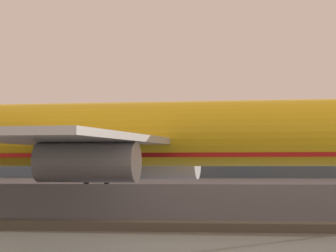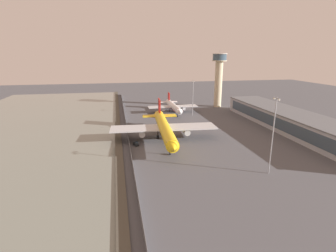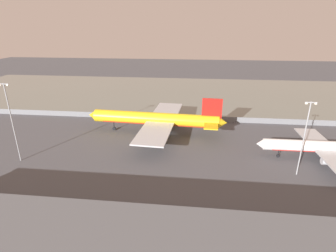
{
  "view_description": "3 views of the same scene",
  "coord_description": "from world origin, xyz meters",
  "px_view_note": "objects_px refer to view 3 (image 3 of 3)",
  "views": [
    {
      "loc": [
        22.46,
        -75.94,
        3.53
      ],
      "look_at": [
        8.63,
        2.72,
        6.99
      ],
      "focal_mm": 105.0,
      "sensor_mm": 36.0,
      "label": 1
    },
    {
      "loc": [
        119.85,
        -20.25,
        38.7
      ],
      "look_at": [
        1.85,
        3.04,
        5.54
      ],
      "focal_mm": 28.0,
      "sensor_mm": 36.0,
      "label": 2
    },
    {
      "loc": [
        -9.39,
        99.27,
        41.69
      ],
      "look_at": [
        1.06,
        4.62,
        4.93
      ],
      "focal_mm": 28.0,
      "sensor_mm": 36.0,
      "label": 3
    }
  ],
  "objects_px": {
    "cargo_jet_yellow": "(157,119)",
    "baggage_tug": "(151,120)",
    "passenger_jet_white_red": "(320,147)",
    "apron_light_mast_apron_west": "(304,136)",
    "apron_light_mast_apron_east": "(12,120)"
  },
  "relations": [
    {
      "from": "cargo_jet_yellow",
      "to": "apron_light_mast_apron_east",
      "type": "height_order",
      "value": "apron_light_mast_apron_east"
    },
    {
      "from": "cargo_jet_yellow",
      "to": "apron_light_mast_apron_east",
      "type": "bearing_deg",
      "value": 34.09
    },
    {
      "from": "apron_light_mast_apron_west",
      "to": "apron_light_mast_apron_east",
      "type": "height_order",
      "value": "apron_light_mast_apron_east"
    },
    {
      "from": "baggage_tug",
      "to": "apron_light_mast_apron_west",
      "type": "bearing_deg",
      "value": 141.63
    },
    {
      "from": "passenger_jet_white_red",
      "to": "cargo_jet_yellow",
      "type": "bearing_deg",
      "value": -16.34
    },
    {
      "from": "passenger_jet_white_red",
      "to": "apron_light_mast_apron_west",
      "type": "bearing_deg",
      "value": 46.0
    },
    {
      "from": "apron_light_mast_apron_east",
      "to": "baggage_tug",
      "type": "bearing_deg",
      "value": -131.17
    },
    {
      "from": "passenger_jet_white_red",
      "to": "apron_light_mast_apron_east",
      "type": "height_order",
      "value": "apron_light_mast_apron_east"
    },
    {
      "from": "apron_light_mast_apron_west",
      "to": "cargo_jet_yellow",
      "type": "bearing_deg",
      "value": -30.5
    },
    {
      "from": "cargo_jet_yellow",
      "to": "apron_light_mast_apron_west",
      "type": "relative_size",
      "value": 2.55
    },
    {
      "from": "cargo_jet_yellow",
      "to": "apron_light_mast_apron_west",
      "type": "xyz_separation_m",
      "value": [
        -46.07,
        27.13,
        6.54
      ]
    },
    {
      "from": "cargo_jet_yellow",
      "to": "apron_light_mast_apron_east",
      "type": "distance_m",
      "value": 50.74
    },
    {
      "from": "cargo_jet_yellow",
      "to": "baggage_tug",
      "type": "xyz_separation_m",
      "value": [
        5.18,
        -13.44,
        -5.23
      ]
    },
    {
      "from": "baggage_tug",
      "to": "apron_light_mast_apron_east",
      "type": "height_order",
      "value": "apron_light_mast_apron_east"
    },
    {
      "from": "passenger_jet_white_red",
      "to": "baggage_tug",
      "type": "distance_m",
      "value": 68.51
    }
  ]
}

